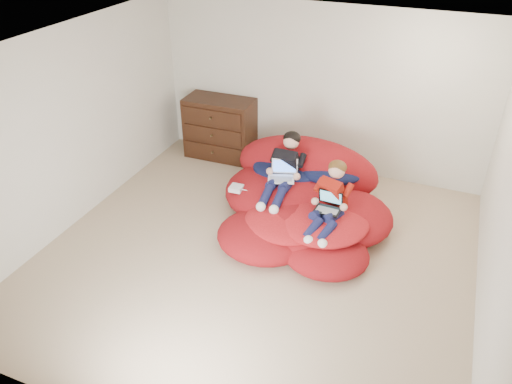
{
  "coord_description": "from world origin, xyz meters",
  "views": [
    {
      "loc": [
        1.8,
        -4.42,
        3.84
      ],
      "look_at": [
        -0.13,
        0.3,
        0.7
      ],
      "focal_mm": 35.0,
      "sensor_mm": 36.0,
      "label": 1
    }
  ],
  "objects_px": {
    "beanbag_pile": "(303,200)",
    "laptop_black": "(329,204)",
    "older_boy": "(285,167)",
    "laptop_white": "(283,173)",
    "dresser": "(220,128)",
    "younger_boy": "(330,197)"
  },
  "relations": [
    {
      "from": "dresser",
      "to": "younger_boy",
      "type": "relative_size",
      "value": 1.11
    },
    {
      "from": "dresser",
      "to": "laptop_white",
      "type": "bearing_deg",
      "value": -39.35
    },
    {
      "from": "younger_boy",
      "to": "dresser",
      "type": "bearing_deg",
      "value": 144.89
    },
    {
      "from": "beanbag_pile",
      "to": "laptop_black",
      "type": "height_order",
      "value": "beanbag_pile"
    },
    {
      "from": "laptop_black",
      "to": "beanbag_pile",
      "type": "bearing_deg",
      "value": 136.65
    },
    {
      "from": "older_boy",
      "to": "laptop_black",
      "type": "distance_m",
      "value": 0.87
    },
    {
      "from": "older_boy",
      "to": "laptop_white",
      "type": "xyz_separation_m",
      "value": [
        0.0,
        -0.07,
        -0.06
      ]
    },
    {
      "from": "laptop_white",
      "to": "laptop_black",
      "type": "distance_m",
      "value": 0.83
    },
    {
      "from": "younger_boy",
      "to": "laptop_black",
      "type": "xyz_separation_m",
      "value": [
        -0.0,
        -0.05,
        -0.07
      ]
    },
    {
      "from": "older_boy",
      "to": "laptop_white",
      "type": "relative_size",
      "value": 2.68
    },
    {
      "from": "older_boy",
      "to": "laptop_white",
      "type": "distance_m",
      "value": 0.09
    },
    {
      "from": "dresser",
      "to": "older_boy",
      "type": "relative_size",
      "value": 1.04
    },
    {
      "from": "dresser",
      "to": "younger_boy",
      "type": "xyz_separation_m",
      "value": [
        2.25,
        -1.58,
        0.13
      ]
    },
    {
      "from": "dresser",
      "to": "laptop_white",
      "type": "relative_size",
      "value": 2.77
    },
    {
      "from": "beanbag_pile",
      "to": "laptop_black",
      "type": "xyz_separation_m",
      "value": [
        0.45,
        -0.42,
        0.29
      ]
    },
    {
      "from": "dresser",
      "to": "beanbag_pile",
      "type": "xyz_separation_m",
      "value": [
        1.8,
        -1.21,
        -0.22
      ]
    },
    {
      "from": "dresser",
      "to": "younger_boy",
      "type": "height_order",
      "value": "younger_boy"
    },
    {
      "from": "dresser",
      "to": "laptop_black",
      "type": "distance_m",
      "value": 2.78
    },
    {
      "from": "beanbag_pile",
      "to": "laptop_white",
      "type": "xyz_separation_m",
      "value": [
        -0.28,
        -0.03,
        0.36
      ]
    },
    {
      "from": "younger_boy",
      "to": "laptop_white",
      "type": "distance_m",
      "value": 0.81
    },
    {
      "from": "younger_boy",
      "to": "laptop_black",
      "type": "distance_m",
      "value": 0.09
    },
    {
      "from": "beanbag_pile",
      "to": "laptop_white",
      "type": "relative_size",
      "value": 6.04
    }
  ]
}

